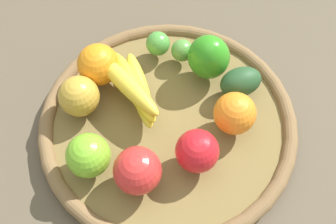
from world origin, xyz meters
name	(u,v)px	position (x,y,z in m)	size (l,w,h in m)	color
ground_plane	(168,128)	(0.00, 0.00, 0.00)	(2.40, 2.40, 0.00)	brown
basket	(168,123)	(0.00, 0.00, 0.02)	(0.47, 0.47, 0.04)	olive
banana_bunch	(133,86)	(-0.07, 0.03, 0.07)	(0.15, 0.17, 0.06)	yellow
apple_0	(88,156)	(-0.11, -0.12, 0.07)	(0.07, 0.07, 0.07)	#76BC29
orange_1	(235,113)	(0.11, 0.01, 0.07)	(0.07, 0.07, 0.07)	orange
apple_1	(197,151)	(0.06, -0.07, 0.07)	(0.07, 0.07, 0.07)	red
apple_3	(79,96)	(-0.16, -0.01, 0.07)	(0.07, 0.07, 0.07)	gold
apple_2	(137,171)	(-0.02, -0.13, 0.08)	(0.08, 0.08, 0.08)	red
lime_1	(180,50)	(0.00, 0.14, 0.06)	(0.04, 0.04, 0.04)	#52913A
orange_0	(98,65)	(-0.14, 0.06, 0.08)	(0.08, 0.08, 0.08)	orange
avocado	(241,82)	(0.12, 0.08, 0.06)	(0.08, 0.05, 0.05)	#264B28
bell_pepper	(209,57)	(0.05, 0.12, 0.08)	(0.08, 0.07, 0.09)	#2F8F1C
lime_0	(158,44)	(-0.05, 0.15, 0.06)	(0.05, 0.05, 0.05)	#4A973A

